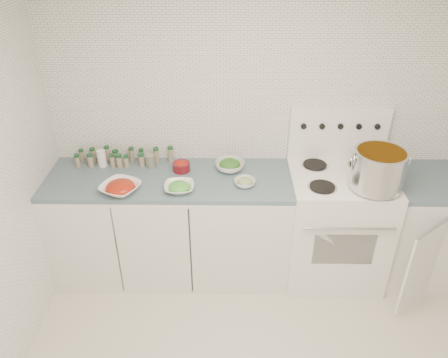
{
  "coord_description": "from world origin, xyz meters",
  "views": [
    {
      "loc": [
        -0.37,
        -1.62,
        2.6
      ],
      "look_at": [
        -0.4,
        1.14,
        0.92
      ],
      "focal_mm": 35.0,
      "sensor_mm": 36.0,
      "label": 1
    }
  ],
  "objects_px": {
    "stove": "(335,222)",
    "stock_pot": "(378,168)",
    "bowl_snowpea": "(179,187)",
    "bowl_tomato": "(120,188)"
  },
  "relations": [
    {
      "from": "stock_pot",
      "to": "stove",
      "type": "bearing_deg",
      "value": 137.92
    },
    {
      "from": "bowl_snowpea",
      "to": "stock_pot",
      "type": "bearing_deg",
      "value": 0.11
    },
    {
      "from": "stock_pot",
      "to": "bowl_snowpea",
      "type": "xyz_separation_m",
      "value": [
        -1.39,
        -0.0,
        -0.17
      ]
    },
    {
      "from": "stock_pot",
      "to": "bowl_tomato",
      "type": "height_order",
      "value": "stock_pot"
    },
    {
      "from": "stove",
      "to": "bowl_tomato",
      "type": "height_order",
      "value": "stove"
    },
    {
      "from": "stock_pot",
      "to": "bowl_tomato",
      "type": "bearing_deg",
      "value": -179.14
    },
    {
      "from": "stove",
      "to": "bowl_snowpea",
      "type": "xyz_separation_m",
      "value": [
        -1.2,
        -0.17,
        0.43
      ]
    },
    {
      "from": "stove",
      "to": "stock_pot",
      "type": "distance_m",
      "value": 0.65
    },
    {
      "from": "stove",
      "to": "stock_pot",
      "type": "xyz_separation_m",
      "value": [
        0.19,
        -0.17,
        0.6
      ]
    },
    {
      "from": "stock_pot",
      "to": "bowl_tomato",
      "type": "xyz_separation_m",
      "value": [
        -1.81,
        -0.03,
        -0.16
      ]
    }
  ]
}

